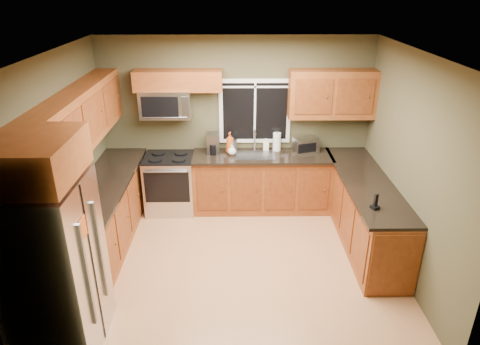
{
  "coord_description": "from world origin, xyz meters",
  "views": [
    {
      "loc": [
        -0.01,
        -4.69,
        3.41
      ],
      "look_at": [
        0.05,
        0.35,
        1.15
      ],
      "focal_mm": 32.0,
      "sensor_mm": 36.0,
      "label": 1
    }
  ],
  "objects_px": {
    "kettle": "(233,145)",
    "range": "(170,183)",
    "refrigerator": "(56,267)",
    "microwave": "(166,104)",
    "soap_bottle_c": "(232,150)",
    "paper_towel_roll": "(277,142)",
    "toaster_oven": "(306,145)",
    "soap_bottle_b": "(266,144)",
    "coffee_maker": "(213,144)",
    "cordless_phone": "(375,204)",
    "soap_bottle_a": "(230,143)"
  },
  "relations": [
    {
      "from": "refrigerator",
      "to": "microwave",
      "type": "distance_m",
      "value": 3.1
    },
    {
      "from": "soap_bottle_c",
      "to": "cordless_phone",
      "type": "xyz_separation_m",
      "value": [
        1.71,
        -1.75,
        -0.02
      ]
    },
    {
      "from": "refrigerator",
      "to": "range",
      "type": "xyz_separation_m",
      "value": [
        0.69,
        2.77,
        -0.43
      ]
    },
    {
      "from": "refrigerator",
      "to": "kettle",
      "type": "distance_m",
      "value": 3.37
    },
    {
      "from": "microwave",
      "to": "soap_bottle_c",
      "type": "distance_m",
      "value": 1.22
    },
    {
      "from": "soap_bottle_a",
      "to": "soap_bottle_c",
      "type": "height_order",
      "value": "soap_bottle_a"
    },
    {
      "from": "refrigerator",
      "to": "coffee_maker",
      "type": "height_order",
      "value": "refrigerator"
    },
    {
      "from": "kettle",
      "to": "cordless_phone",
      "type": "xyz_separation_m",
      "value": [
        1.7,
        -1.86,
        -0.06
      ]
    },
    {
      "from": "range",
      "to": "cordless_phone",
      "type": "bearing_deg",
      "value": -32.54
    },
    {
      "from": "soap_bottle_a",
      "to": "cordless_phone",
      "type": "xyz_separation_m",
      "value": [
        1.74,
        -1.84,
        -0.11
      ]
    },
    {
      "from": "microwave",
      "to": "kettle",
      "type": "distance_m",
      "value": 1.2
    },
    {
      "from": "toaster_oven",
      "to": "kettle",
      "type": "relative_size",
      "value": 1.61
    },
    {
      "from": "microwave",
      "to": "paper_towel_roll",
      "type": "height_order",
      "value": "microwave"
    },
    {
      "from": "coffee_maker",
      "to": "range",
      "type": "bearing_deg",
      "value": -170.33
    },
    {
      "from": "range",
      "to": "cordless_phone",
      "type": "relative_size",
      "value": 4.89
    },
    {
      "from": "toaster_oven",
      "to": "kettle",
      "type": "distance_m",
      "value": 1.16
    },
    {
      "from": "cordless_phone",
      "to": "soap_bottle_a",
      "type": "bearing_deg",
      "value": 133.42
    },
    {
      "from": "range",
      "to": "microwave",
      "type": "height_order",
      "value": "microwave"
    },
    {
      "from": "soap_bottle_b",
      "to": "cordless_phone",
      "type": "relative_size",
      "value": 0.98
    },
    {
      "from": "microwave",
      "to": "soap_bottle_b",
      "type": "xyz_separation_m",
      "value": [
        1.53,
        0.09,
        -0.7
      ]
    },
    {
      "from": "microwave",
      "to": "range",
      "type": "bearing_deg",
      "value": -89.98
    },
    {
      "from": "paper_towel_roll",
      "to": "soap_bottle_b",
      "type": "xyz_separation_m",
      "value": [
        -0.17,
        0.02,
        -0.05
      ]
    },
    {
      "from": "range",
      "to": "kettle",
      "type": "height_order",
      "value": "kettle"
    },
    {
      "from": "kettle",
      "to": "soap_bottle_a",
      "type": "distance_m",
      "value": 0.07
    },
    {
      "from": "microwave",
      "to": "soap_bottle_c",
      "type": "height_order",
      "value": "microwave"
    },
    {
      "from": "paper_towel_roll",
      "to": "soap_bottle_b",
      "type": "relative_size",
      "value": 1.7
    },
    {
      "from": "refrigerator",
      "to": "cordless_phone",
      "type": "height_order",
      "value": "refrigerator"
    },
    {
      "from": "toaster_oven",
      "to": "kettle",
      "type": "bearing_deg",
      "value": -179.82
    },
    {
      "from": "kettle",
      "to": "range",
      "type": "bearing_deg",
      "value": -171.82
    },
    {
      "from": "soap_bottle_a",
      "to": "range",
      "type": "bearing_deg",
      "value": -173.04
    },
    {
      "from": "toaster_oven",
      "to": "microwave",
      "type": "bearing_deg",
      "value": -179.7
    },
    {
      "from": "coffee_maker",
      "to": "soap_bottle_b",
      "type": "distance_m",
      "value": 0.85
    },
    {
      "from": "refrigerator",
      "to": "soap_bottle_a",
      "type": "bearing_deg",
      "value": 60.3
    },
    {
      "from": "toaster_oven",
      "to": "cordless_phone",
      "type": "xyz_separation_m",
      "value": [
        0.54,
        -1.87,
        -0.05
      ]
    },
    {
      "from": "paper_towel_roll",
      "to": "soap_bottle_a",
      "type": "relative_size",
      "value": 0.96
    },
    {
      "from": "kettle",
      "to": "paper_towel_roll",
      "type": "height_order",
      "value": "paper_towel_roll"
    },
    {
      "from": "soap_bottle_b",
      "to": "cordless_phone",
      "type": "xyz_separation_m",
      "value": [
        1.17,
        -1.95,
        -0.04
      ]
    },
    {
      "from": "soap_bottle_b",
      "to": "soap_bottle_c",
      "type": "bearing_deg",
      "value": -159.77
    },
    {
      "from": "range",
      "to": "paper_towel_roll",
      "type": "relative_size",
      "value": 2.93
    },
    {
      "from": "range",
      "to": "refrigerator",
      "type": "bearing_deg",
      "value": -103.97
    },
    {
      "from": "soap_bottle_b",
      "to": "coffee_maker",
      "type": "bearing_deg",
      "value": -172.36
    },
    {
      "from": "microwave",
      "to": "soap_bottle_a",
      "type": "relative_size",
      "value": 2.27
    },
    {
      "from": "toaster_oven",
      "to": "soap_bottle_b",
      "type": "bearing_deg",
      "value": 172.43
    },
    {
      "from": "range",
      "to": "soap_bottle_c",
      "type": "xyz_separation_m",
      "value": [
        0.99,
        0.03,
        0.55
      ]
    },
    {
      "from": "refrigerator",
      "to": "microwave",
      "type": "height_order",
      "value": "microwave"
    },
    {
      "from": "range",
      "to": "kettle",
      "type": "distance_m",
      "value": 1.17
    },
    {
      "from": "refrigerator",
      "to": "paper_towel_roll",
      "type": "bearing_deg",
      "value": 51.28
    },
    {
      "from": "microwave",
      "to": "soap_bottle_b",
      "type": "height_order",
      "value": "microwave"
    },
    {
      "from": "coffee_maker",
      "to": "cordless_phone",
      "type": "bearing_deg",
      "value": -42.56
    },
    {
      "from": "microwave",
      "to": "soap_bottle_c",
      "type": "xyz_separation_m",
      "value": [
        0.99,
        -0.11,
        -0.71
      ]
    }
  ]
}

